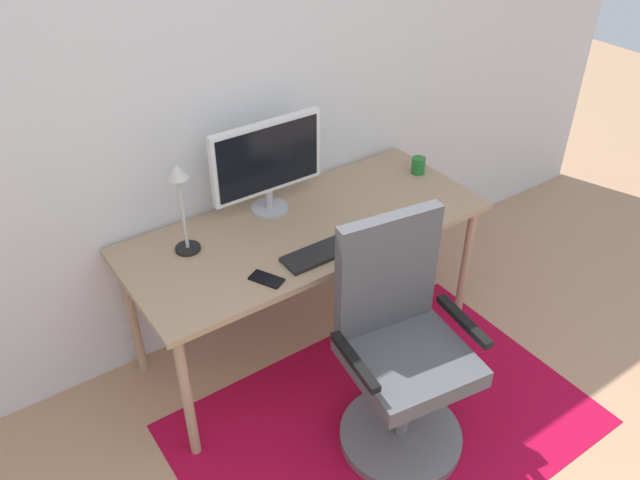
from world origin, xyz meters
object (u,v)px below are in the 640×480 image
at_px(keyboard, 329,250).
at_px(cell_phone, 267,279).
at_px(desk, 307,236).
at_px(desk_lamp, 180,193).
at_px(monitor, 267,160).
at_px(coffee_cup, 418,165).
at_px(office_chair, 400,361).
at_px(computer_mouse, 380,225).

bearing_deg(keyboard, cell_phone, -176.90).
relative_size(desk, desk_lamp, 4.05).
xyz_separation_m(monitor, coffee_cup, (0.82, -0.13, -0.22)).
height_order(desk, keyboard, keyboard).
bearing_deg(office_chair, computer_mouse, 69.18).
bearing_deg(desk, cell_phone, -146.12).
height_order(monitor, desk_lamp, monitor).
xyz_separation_m(monitor, office_chair, (0.06, -0.92, -0.55)).
distance_m(monitor, office_chair, 1.07).
bearing_deg(desk, coffee_cup, 6.15).
bearing_deg(desk_lamp, keyboard, -36.00).
height_order(desk, office_chair, office_chair).
bearing_deg(coffee_cup, cell_phone, -163.81).
bearing_deg(coffee_cup, computer_mouse, -149.06).
distance_m(desk_lamp, office_chair, 1.14).
distance_m(monitor, coffee_cup, 0.86).
bearing_deg(keyboard, computer_mouse, 1.94).
xyz_separation_m(computer_mouse, cell_phone, (-0.62, -0.03, -0.01)).
relative_size(desk, cell_phone, 12.17).
relative_size(monitor, desk_lamp, 1.33).
xyz_separation_m(coffee_cup, desk_lamp, (-1.29, 0.05, 0.24)).
distance_m(keyboard, cell_phone, 0.33).
bearing_deg(computer_mouse, desk_lamp, 156.17).
bearing_deg(computer_mouse, keyboard, -178.06).
distance_m(computer_mouse, desk_lamp, 0.91).
xyz_separation_m(coffee_cup, cell_phone, (-1.12, -0.32, -0.04)).
height_order(coffee_cup, desk_lamp, desk_lamp).
bearing_deg(monitor, coffee_cup, -9.30).
height_order(monitor, coffee_cup, monitor).
height_order(cell_phone, desk_lamp, desk_lamp).
distance_m(monitor, computer_mouse, 0.60).
height_order(desk, coffee_cup, coffee_cup).
xyz_separation_m(computer_mouse, office_chair, (-0.27, -0.49, -0.30)).
distance_m(keyboard, desk_lamp, 0.67).
distance_m(monitor, cell_phone, 0.60).
height_order(monitor, keyboard, monitor).
distance_m(computer_mouse, cell_phone, 0.62).
xyz_separation_m(desk, desk_lamp, (-0.53, 0.14, 0.35)).
bearing_deg(cell_phone, monitor, 30.61).
height_order(keyboard, cell_phone, keyboard).
bearing_deg(desk_lamp, computer_mouse, -23.83).
relative_size(computer_mouse, desk_lamp, 0.25).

